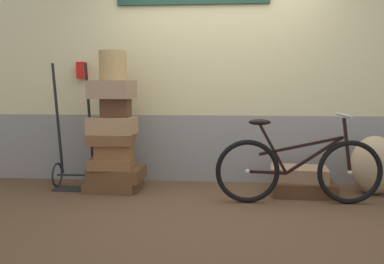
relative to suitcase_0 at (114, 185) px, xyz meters
The scene contains 16 objects.
ground 1.23m from the suitcase_0, 12.87° to the right, with size 10.10×5.20×0.06m, color #513823.
station_building 1.87m from the suitcase_0, 25.37° to the left, with size 8.10×0.74×2.73m.
suitcase_0 is the anchor object (origin of this frame).
suitcase_1 0.14m from the suitcase_0, 11.74° to the left, with size 0.58×0.47×0.15m, color brown.
suitcase_2 0.26m from the suitcase_0, 94.18° to the right, with size 0.47×0.37×0.12m, color brown.
suitcase_3 0.40m from the suitcase_0, 46.76° to the right, with size 0.40×0.32×0.15m, color brown.
suitcase_4 0.53m from the suitcase_0, 99.99° to the right, with size 0.49×0.38×0.11m, color brown.
suitcase_5 0.68m from the suitcase_0, 79.00° to the right, with size 0.49×0.35×0.19m, color #9E754C.
suitcase_6 0.88m from the suitcase_0, ahead, with size 0.30×0.23×0.21m, color #4C2D19.
suitcase_7 1.08m from the suitcase_0, 67.75° to the right, with size 0.45×0.38×0.20m, color #937051.
suitcase_8 2.10m from the suitcase_0, ahead, with size 0.65×0.44×0.15m, color #4C2D19.
suitcase_9 2.06m from the suitcase_0, ahead, with size 0.60×0.41×0.14m, color #937051.
wicker_basket 1.34m from the suitcase_0, 36.03° to the right, with size 0.30×0.30×0.32m, color #A8844C.
luggage_trolley 0.55m from the suitcase_0, behind, with size 0.46×0.36×1.43m.
burlap_sack 2.88m from the suitcase_0, ahead, with size 0.50×0.43×0.64m, color tan.
bicycle 2.04m from the suitcase_0, 10.86° to the right, with size 1.65×0.46×0.90m.
Camera 1 is at (0.06, -4.16, 1.16)m, focal length 38.15 mm.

